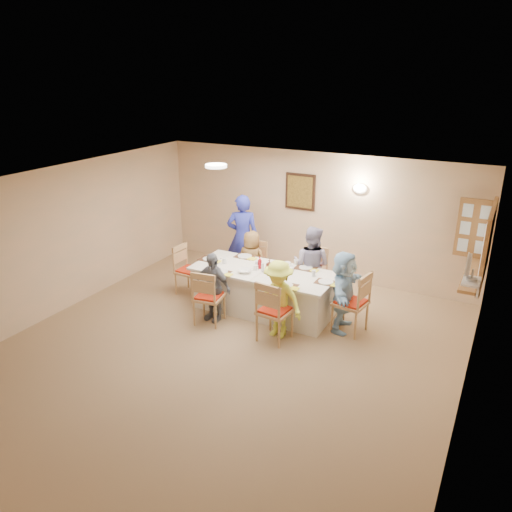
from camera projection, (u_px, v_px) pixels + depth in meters
The scene contains 49 objects.
ground at pixel (224, 353), 7.43m from camera, with size 7.00×7.00×0.00m, color #8A7153.
room_walls at pixel (222, 259), 6.89m from camera, with size 7.00×7.00×7.00m.
wall_picture at pixel (300, 192), 9.83m from camera, with size 0.62×0.05×0.72m.
wall_sconce at pixel (360, 188), 9.22m from camera, with size 0.26×0.09×0.18m, color white.
ceiling_light at pixel (216, 166), 8.24m from camera, with size 0.36×0.36×0.05m, color white.
serving_hatch at pixel (488, 244), 7.49m from camera, with size 0.06×1.50×1.15m, color olive.
hatch_sill at pixel (474, 275), 7.73m from camera, with size 0.30×1.50×0.05m, color olive.
shutter_door at pixel (474, 229), 8.23m from camera, with size 0.55×0.04×1.00m, color olive.
fan_shelf at pixel (471, 281), 6.44m from camera, with size 0.22×0.36×0.03m, color white.
desk_fan at pixel (470, 270), 6.40m from camera, with size 0.30×0.30×0.28m, color #A5A5A8, non-canonical shape.
dining_table at pixel (263, 291), 8.62m from camera, with size 2.46×1.04×0.76m, color white.
chair_back_left at pixel (254, 266), 9.52m from camera, with size 0.43×0.43×0.90m, color tan, non-canonical shape.
chair_back_right at pixel (313, 275), 8.98m from camera, with size 0.46×0.46×0.97m, color tan, non-canonical shape.
chair_front_left at pixel (209, 296), 8.18m from camera, with size 0.46×0.46×0.96m, color tan, non-canonical shape.
chair_front_right at pixel (275, 310), 7.65m from camera, with size 0.49×0.49×1.01m, color tan, non-canonical shape.
chair_left_end at pixel (189, 270), 9.26m from camera, with size 0.45×0.45×0.93m, color tan, non-canonical shape.
chair_right_end at pixel (351, 302), 7.90m from camera, with size 0.50×0.50×1.03m, color tan, non-canonical shape.
diner_back_left at pixel (251, 261), 9.37m from camera, with size 0.59×0.40×1.17m, color brown.
diner_back_right at pixel (311, 265), 8.80m from camera, with size 0.72×0.57×1.44m, color #918BAF.
diner_front_left at pixel (213, 287), 8.24m from camera, with size 0.72×0.36×1.19m, color slate.
diner_front_right at pixel (278, 299), 7.71m from camera, with size 0.86×0.55×1.27m, color #EDFE4F.
diner_right_end at pixel (343, 291), 7.90m from camera, with size 0.54×1.28×1.34m, color #AADAFF.
caregiver at pixel (243, 237), 9.86m from camera, with size 0.74×0.63×1.71m, color #2B35B3.
placemat_fl at pixel (221, 272), 8.40m from camera, with size 0.33×0.24×0.01m, color #472B19.
plate_fl at pixel (221, 272), 8.39m from camera, with size 0.25×0.25×0.02m, color white.
napkin_fl at pixel (228, 275), 8.28m from camera, with size 0.13×0.13×0.01m, color yellow.
placemat_fr at pixel (285, 286), 7.88m from camera, with size 0.37×0.28×0.01m, color #472B19.
plate_fr at pixel (285, 285), 7.87m from camera, with size 0.24×0.24×0.01m, color white.
napkin_fr at pixel (295, 289), 7.75m from camera, with size 0.13×0.13×0.01m, color yellow.
placemat_bl at pixel (245, 257), 9.09m from camera, with size 0.36×0.26×0.01m, color #472B19.
plate_bl at pixel (245, 256), 9.09m from camera, with size 0.25×0.25×0.02m, color white.
napkin_bl at pixel (252, 259), 8.97m from camera, with size 0.14×0.14×0.01m, color yellow.
placemat_br at pixel (306, 268), 8.57m from camera, with size 0.37×0.28×0.01m, color #472B19.
plate_br at pixel (306, 267), 8.57m from camera, with size 0.23×0.23×0.01m, color white.
napkin_br at pixel (314, 270), 8.45m from camera, with size 0.13×0.13×0.01m, color yellow.
placemat_le at pixel (209, 259), 8.96m from camera, with size 0.36×0.27×0.01m, color #472B19.
plate_le at pixel (209, 259), 8.96m from camera, with size 0.23×0.23×0.01m, color white.
napkin_le at pixel (216, 261), 8.84m from camera, with size 0.15×0.15×0.01m, color yellow.
placemat_re at pixel (326, 282), 8.00m from camera, with size 0.34×0.25×0.01m, color #472B19.
plate_re at pixel (326, 282), 7.99m from camera, with size 0.24×0.24×0.02m, color white.
napkin_re at pixel (335, 285), 7.87m from camera, with size 0.13×0.13×0.01m, color yellow.
teacup_a at pixel (214, 266), 8.53m from camera, with size 0.14×0.14×0.09m, color white.
teacup_b at pixel (296, 262), 8.73m from camera, with size 0.11×0.11×0.09m, color white.
bowl_a at pixel (245, 271), 8.38m from camera, with size 0.29×0.29×0.05m, color white.
bowl_b at pixel (289, 268), 8.50m from camera, with size 0.19×0.19×0.05m, color white.
condiment_ketchup at pixel (260, 263), 8.53m from camera, with size 0.09×0.09×0.21m, color #A80E18.
condiment_brown at pixel (269, 265), 8.45m from camera, with size 0.10×0.10×0.19m, color #5D2918.
condiment_malt at pixel (269, 267), 8.37m from camera, with size 0.16×0.16×0.17m, color #5D2918.
drinking_glass at pixel (257, 265), 8.57m from camera, with size 0.07×0.07×0.11m, color silver.
Camera 1 is at (3.42, -5.48, 3.98)m, focal length 35.00 mm.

